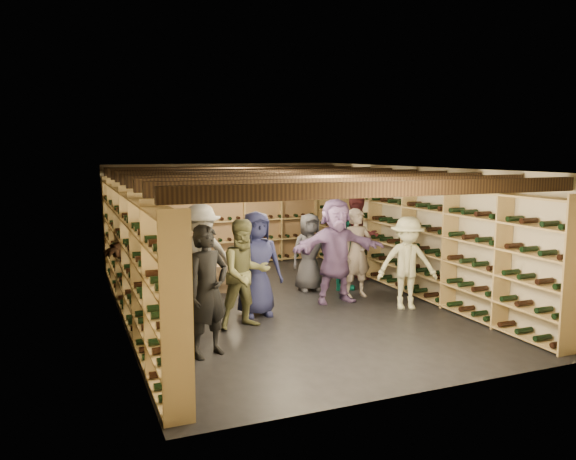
{
  "coord_description": "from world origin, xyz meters",
  "views": [
    {
      "loc": [
        -3.52,
        -9.0,
        2.68
      ],
      "look_at": [
        0.17,
        0.2,
        1.29
      ],
      "focal_mm": 35.0,
      "sensor_mm": 36.0,
      "label": 1
    }
  ],
  "objects_px": {
    "person_4": "(344,252)",
    "person_8": "(358,238)",
    "crate_stack_left": "(224,278)",
    "person_5": "(148,252)",
    "person_0": "(169,285)",
    "crate_stack_right": "(227,264)",
    "person_9": "(201,257)",
    "person_7": "(357,253)",
    "person_2": "(245,274)",
    "crate_loose": "(248,285)",
    "person_1": "(208,291)",
    "person_6": "(257,264)",
    "person_3": "(407,263)",
    "person_11": "(336,251)",
    "person_12": "(310,252)"
  },
  "relations": [
    {
      "from": "person_5",
      "to": "person_12",
      "type": "relative_size",
      "value": 1.22
    },
    {
      "from": "crate_stack_right",
      "to": "person_8",
      "type": "xyz_separation_m",
      "value": [
        2.39,
        -1.51,
        0.64
      ]
    },
    {
      "from": "person_11",
      "to": "person_12",
      "type": "relative_size",
      "value": 1.24
    },
    {
      "from": "person_12",
      "to": "person_1",
      "type": "bearing_deg",
      "value": -133.02
    },
    {
      "from": "crate_stack_right",
      "to": "person_7",
      "type": "height_order",
      "value": "person_7"
    },
    {
      "from": "crate_loose",
      "to": "person_2",
      "type": "distance_m",
      "value": 2.55
    },
    {
      "from": "crate_loose",
      "to": "person_3",
      "type": "height_order",
      "value": "person_3"
    },
    {
      "from": "person_5",
      "to": "person_2",
      "type": "bearing_deg",
      "value": -75.49
    },
    {
      "from": "crate_loose",
      "to": "person_9",
      "type": "bearing_deg",
      "value": -137.63
    },
    {
      "from": "person_5",
      "to": "person_8",
      "type": "bearing_deg",
      "value": -13.66
    },
    {
      "from": "person_8",
      "to": "person_11",
      "type": "height_order",
      "value": "person_11"
    },
    {
      "from": "person_5",
      "to": "person_9",
      "type": "bearing_deg",
      "value": -60.59
    },
    {
      "from": "crate_stack_left",
      "to": "person_9",
      "type": "relative_size",
      "value": 0.33
    },
    {
      "from": "person_2",
      "to": "person_1",
      "type": "bearing_deg",
      "value": -136.43
    },
    {
      "from": "crate_stack_right",
      "to": "crate_stack_left",
      "type": "bearing_deg",
      "value": -108.46
    },
    {
      "from": "crate_stack_right",
      "to": "person_11",
      "type": "bearing_deg",
      "value": -67.15
    },
    {
      "from": "crate_stack_left",
      "to": "person_7",
      "type": "distance_m",
      "value": 2.61
    },
    {
      "from": "person_9",
      "to": "person_2",
      "type": "bearing_deg",
      "value": -58.66
    },
    {
      "from": "person_3",
      "to": "person_8",
      "type": "height_order",
      "value": "person_8"
    },
    {
      "from": "person_3",
      "to": "person_8",
      "type": "distance_m",
      "value": 2.18
    },
    {
      "from": "person_7",
      "to": "person_8",
      "type": "bearing_deg",
      "value": 56.74
    },
    {
      "from": "crate_stack_right",
      "to": "person_5",
      "type": "xyz_separation_m",
      "value": [
        -1.91,
        -1.64,
        0.67
      ]
    },
    {
      "from": "crate_stack_right",
      "to": "person_0",
      "type": "relative_size",
      "value": 0.33
    },
    {
      "from": "person_1",
      "to": "person_9",
      "type": "height_order",
      "value": "person_9"
    },
    {
      "from": "crate_stack_right",
      "to": "person_4",
      "type": "distance_m",
      "value": 2.79
    },
    {
      "from": "person_7",
      "to": "person_3",
      "type": "bearing_deg",
      "value": -70.31
    },
    {
      "from": "crate_loose",
      "to": "person_6",
      "type": "relative_size",
      "value": 0.29
    },
    {
      "from": "person_4",
      "to": "person_9",
      "type": "distance_m",
      "value": 2.89
    },
    {
      "from": "person_6",
      "to": "person_5",
      "type": "bearing_deg",
      "value": 137.16
    },
    {
      "from": "person_3",
      "to": "person_9",
      "type": "height_order",
      "value": "person_9"
    },
    {
      "from": "person_3",
      "to": "person_11",
      "type": "distance_m",
      "value": 1.27
    },
    {
      "from": "crate_stack_right",
      "to": "person_7",
      "type": "relative_size",
      "value": 0.32
    },
    {
      "from": "crate_stack_right",
      "to": "person_1",
      "type": "relative_size",
      "value": 0.3
    },
    {
      "from": "person_3",
      "to": "person_6",
      "type": "height_order",
      "value": "person_6"
    },
    {
      "from": "crate_loose",
      "to": "person_1",
      "type": "xyz_separation_m",
      "value": [
        -1.6,
        -3.27,
        0.79
      ]
    },
    {
      "from": "person_6",
      "to": "person_9",
      "type": "xyz_separation_m",
      "value": [
        -0.76,
        0.69,
        0.04
      ]
    },
    {
      "from": "person_6",
      "to": "person_7",
      "type": "xyz_separation_m",
      "value": [
        2.1,
        0.43,
        -0.04
      ]
    },
    {
      "from": "person_2",
      "to": "person_3",
      "type": "relative_size",
      "value": 1.05
    },
    {
      "from": "person_3",
      "to": "person_5",
      "type": "height_order",
      "value": "person_5"
    },
    {
      "from": "crate_stack_left",
      "to": "person_4",
      "type": "relative_size",
      "value": 0.39
    },
    {
      "from": "crate_loose",
      "to": "person_5",
      "type": "bearing_deg",
      "value": -171.51
    },
    {
      "from": "crate_loose",
      "to": "person_8",
      "type": "height_order",
      "value": "person_8"
    },
    {
      "from": "crate_stack_left",
      "to": "person_5",
      "type": "height_order",
      "value": "person_5"
    },
    {
      "from": "crate_stack_right",
      "to": "person_9",
      "type": "height_order",
      "value": "person_9"
    },
    {
      "from": "person_4",
      "to": "person_8",
      "type": "xyz_separation_m",
      "value": [
        0.66,
        0.61,
        0.14
      ]
    },
    {
      "from": "person_0",
      "to": "crate_stack_right",
      "type": "bearing_deg",
      "value": 72.79
    },
    {
      "from": "crate_stack_left",
      "to": "crate_loose",
      "type": "xyz_separation_m",
      "value": [
        0.49,
        -0.0,
        -0.17
      ]
    },
    {
      "from": "person_7",
      "to": "person_11",
      "type": "xyz_separation_m",
      "value": [
        -0.52,
        -0.17,
        0.11
      ]
    },
    {
      "from": "person_11",
      "to": "person_12",
      "type": "bearing_deg",
      "value": 98.35
    },
    {
      "from": "person_6",
      "to": "person_9",
      "type": "bearing_deg",
      "value": 138.78
    }
  ]
}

